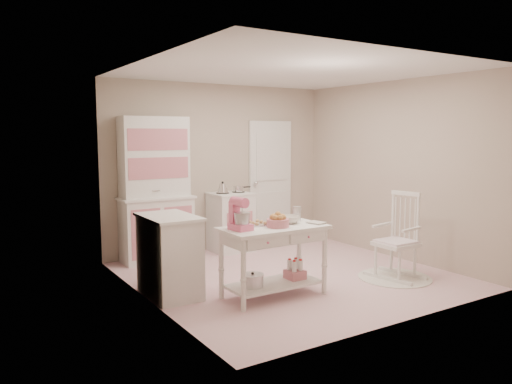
% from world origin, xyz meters
% --- Properties ---
extents(room_shell, '(3.84, 3.84, 2.62)m').
position_xyz_m(room_shell, '(0.00, 0.00, 1.65)').
color(room_shell, pink).
rests_on(room_shell, ground).
extents(door, '(0.82, 0.05, 2.04)m').
position_xyz_m(door, '(0.95, 1.87, 1.02)').
color(door, white).
rests_on(door, ground).
extents(hutch, '(1.06, 0.50, 2.08)m').
position_xyz_m(hutch, '(-1.17, 1.66, 1.04)').
color(hutch, white).
rests_on(hutch, ground).
extents(stove, '(0.62, 0.57, 0.92)m').
position_xyz_m(stove, '(0.03, 1.61, 0.46)').
color(stove, white).
rests_on(stove, ground).
extents(base_cabinet, '(0.54, 0.84, 0.92)m').
position_xyz_m(base_cabinet, '(-1.63, 0.07, 0.46)').
color(base_cabinet, white).
rests_on(base_cabinet, ground).
extents(lace_rug, '(0.92, 0.92, 0.01)m').
position_xyz_m(lace_rug, '(1.06, -0.82, 0.01)').
color(lace_rug, white).
rests_on(lace_rug, ground).
extents(rocking_chair, '(0.60, 0.79, 1.10)m').
position_xyz_m(rocking_chair, '(1.06, -0.82, 0.55)').
color(rocking_chair, white).
rests_on(rocking_chair, ground).
extents(work_table, '(1.20, 0.60, 0.80)m').
position_xyz_m(work_table, '(-0.65, -0.58, 0.40)').
color(work_table, white).
rests_on(work_table, ground).
extents(stand_mixer, '(0.23, 0.30, 0.34)m').
position_xyz_m(stand_mixer, '(-1.07, -0.56, 0.97)').
color(stand_mixer, '#EC638E').
rests_on(stand_mixer, work_table).
extents(cookie_tray, '(0.34, 0.24, 0.02)m').
position_xyz_m(cookie_tray, '(-0.80, -0.40, 0.81)').
color(cookie_tray, silver).
rests_on(cookie_tray, work_table).
extents(bread_basket, '(0.25, 0.25, 0.09)m').
position_xyz_m(bread_basket, '(-0.63, -0.63, 0.85)').
color(bread_basket, '#C87380').
rests_on(bread_basket, work_table).
extents(mixing_bowl, '(0.27, 0.27, 0.08)m').
position_xyz_m(mixing_bowl, '(-0.39, -0.50, 0.84)').
color(mixing_bowl, silver).
rests_on(mixing_bowl, work_table).
extents(metal_pitcher, '(0.10, 0.10, 0.17)m').
position_xyz_m(metal_pitcher, '(-0.21, -0.42, 0.89)').
color(metal_pitcher, silver).
rests_on(metal_pitcher, work_table).
extents(recipe_book, '(0.19, 0.23, 0.02)m').
position_xyz_m(recipe_book, '(-0.20, -0.70, 0.81)').
color(recipe_book, silver).
rests_on(recipe_book, work_table).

